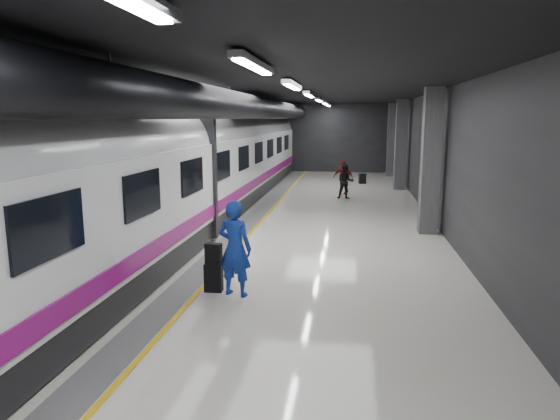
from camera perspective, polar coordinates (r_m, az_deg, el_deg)
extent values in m
plane|color=silver|center=(14.52, -0.53, -3.79)|extent=(40.00, 40.00, 0.00)
cube|color=black|center=(14.11, -0.57, 14.23)|extent=(10.00, 40.00, 0.02)
cube|color=#28282B|center=(34.00, 4.65, 8.18)|extent=(10.00, 0.02, 4.50)
cube|color=#28282B|center=(15.69, -18.98, 5.06)|extent=(0.02, 40.00, 4.50)
cube|color=#28282B|center=(14.26, 19.79, 4.52)|extent=(0.02, 40.00, 4.50)
cube|color=slate|center=(14.78, -5.72, -3.56)|extent=(0.65, 39.80, 0.01)
cube|color=yellow|center=(14.69, -4.21, -3.62)|extent=(0.10, 39.80, 0.01)
cylinder|color=black|center=(14.34, -5.82, 11.91)|extent=(0.80, 38.00, 0.80)
cube|color=silver|center=(8.10, -2.95, 16.33)|extent=(0.22, 2.60, 0.10)
cube|color=silver|center=(13.03, 1.43, 14.10)|extent=(0.22, 2.60, 0.10)
cube|color=silver|center=(18.00, 3.37, 13.07)|extent=(0.22, 2.60, 0.10)
cube|color=silver|center=(22.98, 4.47, 12.48)|extent=(0.22, 2.60, 0.10)
cube|color=silver|center=(27.97, 5.17, 12.10)|extent=(0.22, 2.60, 0.10)
cube|color=silver|center=(31.96, 5.57, 11.88)|extent=(0.22, 2.60, 0.10)
cube|color=#515154|center=(16.14, 16.83, 5.31)|extent=(0.55, 0.55, 4.50)
cube|color=#515154|center=(26.05, 13.62, 7.25)|extent=(0.55, 0.55, 4.50)
cube|color=#515154|center=(32.03, 12.64, 7.83)|extent=(0.55, 0.55, 4.50)
cube|color=black|center=(15.26, -12.69, -1.99)|extent=(2.80, 38.00, 0.60)
cube|color=white|center=(15.03, -12.90, 3.23)|extent=(2.90, 38.00, 2.20)
cylinder|color=white|center=(14.95, -13.05, 6.84)|extent=(2.80, 38.00, 2.80)
cube|color=#860C6A|center=(14.69, -7.42, 0.09)|extent=(0.04, 38.00, 0.35)
cube|color=black|center=(15.00, -12.94, 4.18)|extent=(3.05, 0.25, 3.80)
cube|color=black|center=(7.24, -24.87, -1.83)|extent=(0.05, 1.60, 0.85)
cube|color=black|center=(9.84, -15.40, 1.78)|extent=(0.05, 1.60, 0.85)
cube|color=black|center=(12.62, -9.98, 3.83)|extent=(0.05, 1.60, 0.85)
cube|color=black|center=(15.48, -6.53, 5.12)|extent=(0.05, 1.60, 0.85)
cube|color=black|center=(18.39, -4.15, 5.99)|extent=(0.05, 1.60, 0.85)
cube|color=black|center=(21.32, -2.42, 6.61)|extent=(0.05, 1.60, 0.85)
cube|color=black|center=(24.27, -1.11, 7.09)|extent=(0.05, 1.60, 0.85)
cube|color=black|center=(27.23, -0.08, 7.45)|extent=(0.05, 1.60, 0.85)
cube|color=black|center=(30.20, 0.75, 7.74)|extent=(0.05, 1.60, 0.85)
imported|color=#193DC1|center=(10.12, -5.17, -4.38)|extent=(0.82, 0.64, 1.97)
cube|color=black|center=(10.58, -7.60, -7.65)|extent=(0.37, 0.24, 0.60)
cube|color=black|center=(10.39, -7.61, -4.98)|extent=(0.35, 0.21, 0.44)
imported|color=black|center=(22.54, 7.50, 3.22)|extent=(0.80, 0.65, 1.55)
imported|color=maroon|center=(24.02, 7.21, 3.73)|extent=(0.98, 0.52, 1.59)
cube|color=black|center=(28.05, 9.39, 3.56)|extent=(0.42, 0.32, 0.55)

